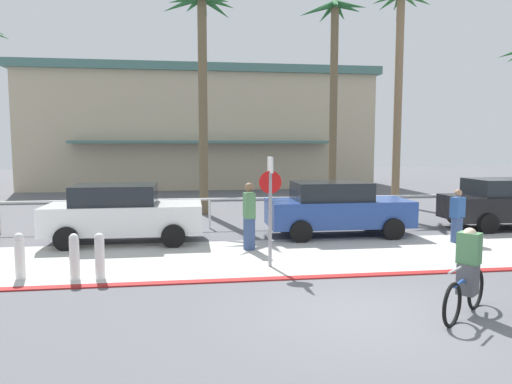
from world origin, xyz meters
TOP-DOWN VIEW (x-y plane):
  - ground_plane at (0.00, 10.00)m, footprint 80.00×80.00m
  - sidewalk_strip at (0.00, 4.20)m, footprint 44.00×4.00m
  - curb_paint at (0.00, 2.20)m, footprint 44.00×0.24m
  - building_backdrop at (-2.09, 27.04)m, footprint 22.89×11.50m
  - rail_fence at (0.00, 8.50)m, footprint 26.89×0.08m
  - stop_sign_bike_lane at (-1.06, 3.20)m, footprint 0.52×0.56m
  - bollard_0 at (-6.44, 2.93)m, footprint 0.20×0.20m
  - bollard_1 at (-4.77, 2.68)m, footprint 0.20×0.20m
  - bollard_3 at (-5.28, 2.70)m, footprint 0.20×0.20m
  - palm_tree_1 at (-2.35, 11.84)m, footprint 2.97×3.21m
  - palm_tree_2 at (3.72, 13.92)m, footprint 2.86×3.24m
  - palm_tree_3 at (6.65, 13.28)m, footprint 2.95×3.13m
  - car_white_1 at (-4.82, 6.49)m, footprint 4.40×2.02m
  - car_blue_2 at (1.63, 6.66)m, footprint 4.40×2.02m
  - car_black_3 at (7.85, 7.14)m, footprint 4.40×2.02m
  - cyclist_blue_0 at (1.66, -0.29)m, footprint 1.45×1.20m
  - pedestrian_0 at (4.75, 5.12)m, footprint 0.48×0.43m
  - pedestrian_1 at (-1.32, 5.02)m, footprint 0.36×0.43m

SIDE VIEW (x-z plane):
  - ground_plane at x=0.00m, z-range 0.00..0.00m
  - sidewalk_strip at x=0.00m, z-range 0.00..0.02m
  - curb_paint at x=0.00m, z-range 0.00..0.03m
  - bollard_0 at x=-6.44m, z-range 0.02..1.02m
  - bollard_1 at x=-4.77m, z-range 0.02..1.02m
  - bollard_3 at x=-5.28m, z-range 0.02..1.02m
  - cyclist_blue_0 at x=1.66m, z-range -0.06..1.44m
  - pedestrian_0 at x=4.75m, z-range -0.07..1.49m
  - rail_fence at x=0.00m, z-range 0.32..1.36m
  - pedestrian_1 at x=-1.32m, z-range -0.06..1.77m
  - car_white_1 at x=-4.82m, z-range 0.03..1.72m
  - car_blue_2 at x=1.63m, z-range 0.03..1.72m
  - car_black_3 at x=7.85m, z-range 0.03..1.72m
  - stop_sign_bike_lane at x=-1.06m, z-range 0.40..2.96m
  - building_backdrop at x=-2.09m, z-range 0.02..7.84m
  - palm_tree_1 at x=-2.35m, z-range 2.20..10.99m
  - palm_tree_2 at x=3.72m, z-range 2.01..11.38m
  - palm_tree_3 at x=6.65m, z-range 2.38..12.17m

